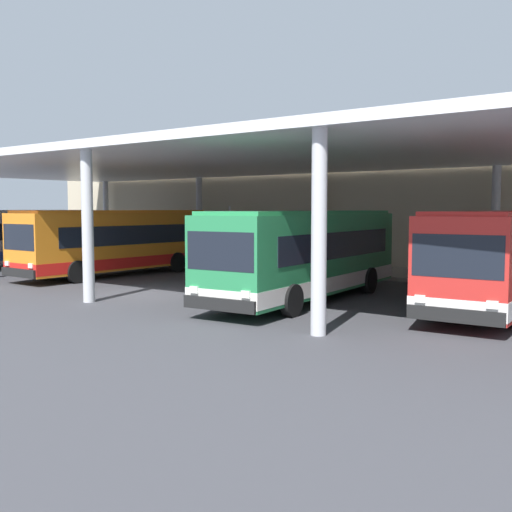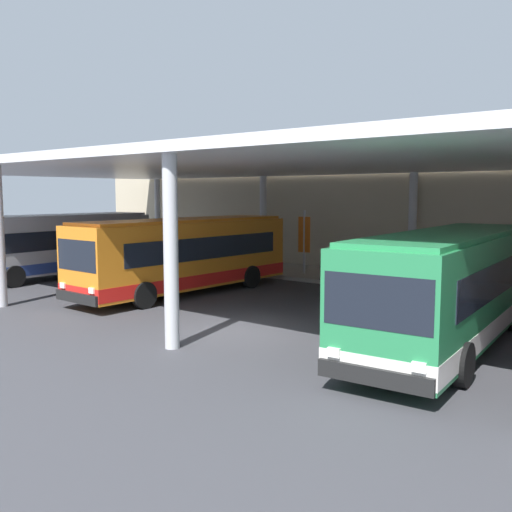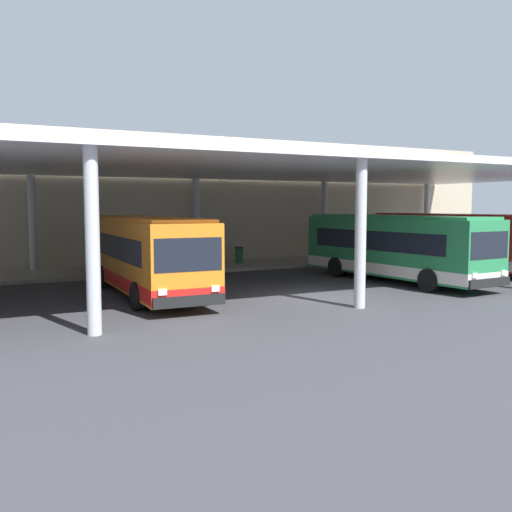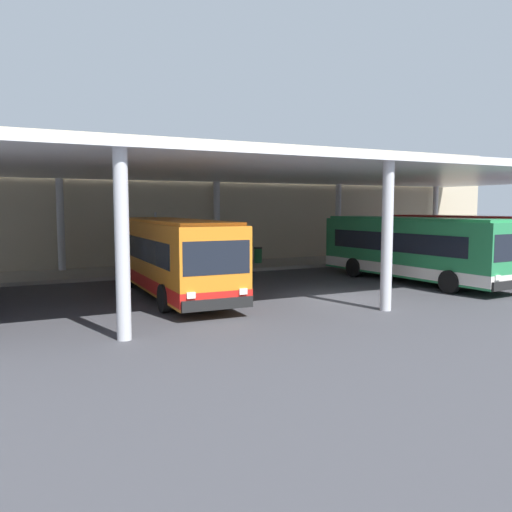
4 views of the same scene
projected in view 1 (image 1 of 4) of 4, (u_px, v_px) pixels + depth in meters
ground_plane at (143, 294)px, 23.04m from camera, size 200.00×200.00×0.00m
platform_kerb at (306, 268)px, 32.43m from camera, size 42.00×4.50×0.18m
station_building_facade at (336, 196)px, 34.73m from camera, size 48.00×1.60×7.93m
canopy_shelter at (233, 163)px, 27.03m from camera, size 40.00×17.00×5.55m
bus_nearest_bay at (8, 237)px, 34.05m from camera, size 3.20×10.67×3.17m
bus_second_bay at (117, 241)px, 29.47m from camera, size 2.87×10.58×3.17m
bus_middle_bay at (306, 254)px, 21.37m from camera, size 3.25×10.68×3.17m
bus_far_bay at (500, 258)px, 19.55m from camera, size 3.12×10.65×3.17m
bench_waiting at (300, 256)px, 32.68m from camera, size 1.80×0.45×0.92m
trash_bin at (345, 258)px, 31.33m from camera, size 0.52×0.52×0.98m
banner_sign at (230, 231)px, 34.39m from camera, size 0.70×0.12×3.20m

